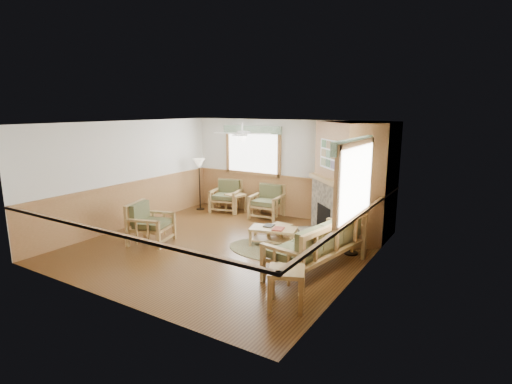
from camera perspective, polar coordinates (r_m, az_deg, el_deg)
The scene contains 24 objects.
floor at distance 8.97m, azimuth -4.57°, elevation -7.75°, with size 6.00×6.00×0.01m, color #543517.
ceiling at distance 8.45m, azimuth -4.88°, elevation 9.79°, with size 6.00×6.00×0.01m, color white.
wall_back at distance 11.13m, azimuth 4.47°, elevation 3.33°, with size 6.00×0.02×2.70m, color white.
wall_front at distance 6.51m, azimuth -20.58°, elevation -3.65°, with size 6.00×0.02×2.70m, color white.
wall_left at distance 10.64m, azimuth -17.87°, elevation 2.38°, with size 0.02×6.00×2.70m, color white.
wall_right at distance 7.28m, azimuth 14.70°, elevation -1.66°, with size 0.02×6.00×2.70m, color white.
wainscot at distance 8.80m, azimuth -4.63°, elevation -4.35°, with size 6.00×6.00×1.10m, color #9F6F41, non-canonical shape.
fireplace at distance 9.47m, azimuth 12.89°, elevation 1.54°, with size 2.20×2.20×2.70m, color #9F6F41, non-canonical shape.
window_back at distance 11.52m, azimuth -0.46°, elevation 9.56°, with size 1.90×0.16×1.50m, color white, non-canonical shape.
window_right at distance 6.92m, azimuth 14.40°, elevation 7.57°, with size 0.16×1.90×1.50m, color white, non-canonical shape.
ceiling_fan at distance 8.52m, azimuth -2.01°, elevation 9.57°, with size 1.24×1.24×0.36m, color white, non-canonical shape.
sofa at distance 7.62m, azimuth 8.73°, elevation -7.37°, with size 0.91×2.22×1.02m, color #A4824C, non-canonical shape.
armchair_back_left at distance 11.83m, azimuth -4.28°, elevation -0.57°, with size 0.81×0.81×0.91m, color #A4824C, non-canonical shape.
armchair_back_right at distance 11.09m, azimuth 1.55°, elevation -1.39°, with size 0.81×0.81×0.91m, color #A4824C, non-canonical shape.
armchair_left at distance 9.32m, azimuth -14.79°, elevation -4.33°, with size 0.83×0.83×0.93m, color #A4824C, non-canonical shape.
coffee_table at distance 8.93m, azimuth 2.48°, elevation -6.39°, with size 1.02×0.51×0.41m, color #A4824C, non-canonical shape.
end_table_chairs at distance 11.68m, azimuth -2.93°, elevation -1.61°, with size 0.49×0.47×0.55m, color #A4824C, non-canonical shape.
end_table_sofa at distance 6.30m, azimuth 4.33°, elevation -13.54°, with size 0.55×0.53×0.61m, color #A4824C, non-canonical shape.
footstool at distance 9.22m, azimuth 3.38°, elevation -5.88°, with size 0.44×0.44×0.39m, color #A4824C, non-canonical shape.
braided_rug at distance 8.72m, azimuth 1.87°, elevation -8.23°, with size 1.88×1.88×0.01m, color brown.
floor_lamp_left at distance 12.02m, azimuth -8.05°, elevation 1.12°, with size 0.36×0.36×1.55m, color black, non-canonical shape.
floor_lamp_right at distance 8.46m, azimuth 13.69°, elevation -2.74°, with size 0.42×0.42×1.84m, color black, non-canonical shape.
book_red at distance 8.75m, azimuth 3.19°, elevation -5.19°, with size 0.22×0.30×0.03m, color maroon.
book_dark at distance 8.99m, azimuth 1.87°, elevation -4.73°, with size 0.20×0.27×0.03m, color #282721.
Camera 1 is at (5.02, -6.79, 3.02)m, focal length 28.00 mm.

